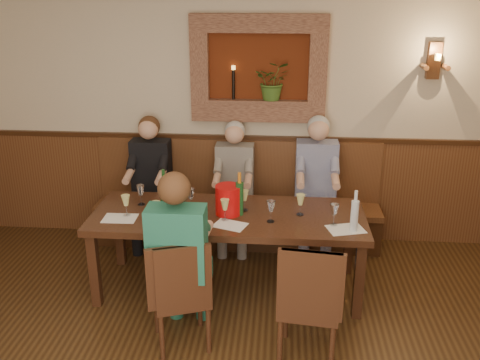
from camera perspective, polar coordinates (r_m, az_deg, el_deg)
The scene contains 29 objects.
room_shell at distance 2.59m, azimuth -5.58°, elevation 2.88°, with size 6.04×6.04×2.82m.
wall_niche at distance 5.45m, azimuth 2.40°, elevation 11.28°, with size 1.36×0.30×1.06m.
wall_sconce at distance 5.60m, azimuth 20.01°, elevation 11.77°, with size 0.25×0.20×0.35m.
dining_table at distance 4.74m, azimuth -1.26°, elevation -4.43°, with size 2.40×0.90×0.75m.
bench at distance 5.74m, azimuth -0.28°, elevation -3.64°, with size 3.00×0.45×1.11m.
chair_near_left at distance 4.26m, azimuth -6.23°, elevation -14.00°, with size 0.52×0.52×0.93m.
chair_near_right at distance 4.13m, azimuth 7.27°, elevation -15.01°, with size 0.48×0.48×0.98m.
person_bench_left at distance 5.70m, azimuth -9.49°, elevation -1.48°, with size 0.40×0.50×1.39m.
person_bench_mid at distance 5.56m, azimuth -0.63°, elevation -1.92°, with size 0.39×0.48×1.35m.
person_bench_right at distance 5.54m, azimuth 8.05°, elevation -1.85°, with size 0.42×0.51×1.42m.
person_chair_front at distance 4.14m, azimuth -6.32°, elevation -9.77°, with size 0.43×0.52×1.44m.
spittoon_bucket at distance 4.66m, azimuth -1.25°, elevation -2.13°, with size 0.23×0.23×0.26m, color red.
wine_bottle_green_a at distance 4.63m, azimuth -0.06°, elevation -1.89°, with size 0.09×0.09×0.39m.
wine_bottle_green_b at distance 4.80m, azimuth -8.08°, elevation -1.38°, with size 0.07×0.07×0.37m.
water_bottle at distance 4.43m, azimuth 12.11°, elevation -3.67°, with size 0.07×0.07×0.35m.
tasting_sheet_a at distance 4.73m, azimuth -12.68°, elevation -4.00°, with size 0.29×0.21×0.00m, color white.
tasting_sheet_b at distance 4.49m, azimuth -1.06°, elevation -4.83°, with size 0.27×0.19×0.00m, color white.
tasting_sheet_c at distance 4.51m, azimuth 11.21°, elevation -5.16°, with size 0.29×0.21×0.00m, color white.
tasting_sheet_d at distance 4.52m, azimuth -6.72°, elevation -4.83°, with size 0.30×0.21×0.00m, color white.
wine_glass_0 at distance 4.52m, azimuth 3.31°, elevation -3.37°, with size 0.08×0.08×0.19m, color white, non-canonical shape.
wine_glass_1 at distance 4.80m, azimuth -5.27°, elevation -2.00°, with size 0.08×0.08×0.19m, color white, non-canonical shape.
wine_glass_2 at distance 4.74m, azimuth 0.47°, elevation -2.20°, with size 0.08×0.08×0.19m, color #D3D680, non-canonical shape.
wine_glass_3 at distance 4.43m, azimuth -4.25°, elevation -3.93°, with size 0.08×0.08×0.19m, color #D3D680, non-canonical shape.
wine_glass_4 at distance 4.94m, azimuth -10.54°, elevation -1.58°, with size 0.08×0.08×0.19m, color white, non-canonical shape.
wine_glass_5 at distance 4.52m, azimuth 10.00°, elevation -3.68°, with size 0.08×0.08×0.19m, color white, non-canonical shape.
wine_glass_6 at distance 4.74m, azimuth -12.05°, elevation -2.68°, with size 0.08×0.08×0.19m, color #D3D680, non-canonical shape.
wine_glass_7 at distance 4.56m, azimuth -8.94°, elevation -3.40°, with size 0.08×0.08×0.19m, color #D3D680, non-canonical shape.
wine_glass_8 at distance 4.68m, azimuth 6.45°, elevation -2.64°, with size 0.08×0.08×0.19m, color #D3D680, non-canonical shape.
wine_glass_9 at distance 4.55m, azimuth -1.62°, elevation -3.19°, with size 0.08×0.08×0.19m, color #D3D680, non-canonical shape.
Camera 1 is at (0.45, -2.43, 2.66)m, focal length 40.00 mm.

